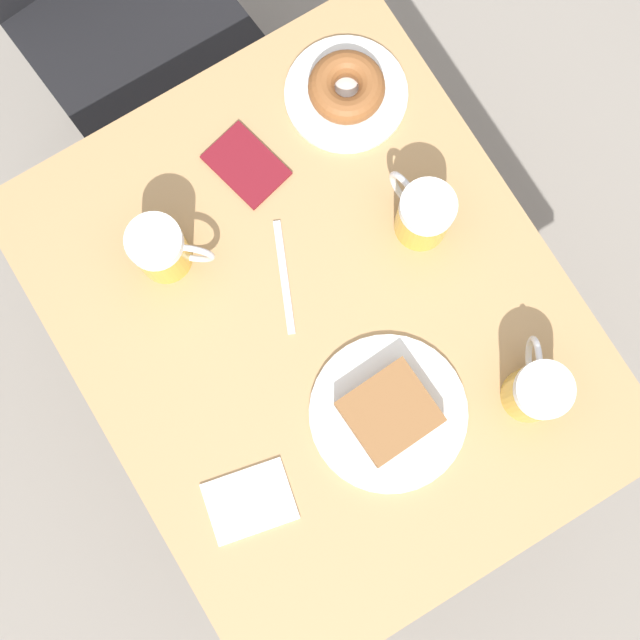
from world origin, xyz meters
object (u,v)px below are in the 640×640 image
object	(u,v)px
plate_with_cake	(389,413)
beer_mug_left	(162,249)
fork	(284,277)
napkin_folded	(250,501)
plate_with_donut	(346,90)
beer_mug_right	(423,214)
beer_mug_center	(536,390)
passport_near_edge	(246,165)

from	to	relation	value
plate_with_cake	beer_mug_left	distance (m)	0.43
fork	plate_with_cake	bearing A→B (deg)	-84.24
napkin_folded	fork	world-z (taller)	same
beer_mug_left	fork	world-z (taller)	beer_mug_left
plate_with_cake	plate_with_donut	size ratio (longest dim) A/B	1.21
plate_with_cake	beer_mug_right	xyz separation A→B (m)	(0.20, 0.23, 0.04)
plate_with_cake	plate_with_donut	world-z (taller)	plate_with_donut
plate_with_donut	plate_with_cake	bearing A→B (deg)	-114.37
beer_mug_right	beer_mug_left	bearing A→B (deg)	156.67
plate_with_cake	beer_mug_right	bearing A→B (deg)	48.74
plate_with_cake	beer_mug_center	bearing A→B (deg)	-23.21
napkin_folded	fork	size ratio (longest dim) A/B	0.84
napkin_folded	plate_with_donut	bearing A→B (deg)	45.90
plate_with_donut	napkin_folded	xyz separation A→B (m)	(-0.47, -0.49, -0.02)
beer_mug_center	passport_near_edge	bearing A→B (deg)	108.84
plate_with_donut	passport_near_edge	distance (m)	0.20
beer_mug_right	napkin_folded	xyz separation A→B (m)	(-0.46, -0.24, -0.06)
plate_with_donut	beer_mug_center	distance (m)	0.57
beer_mug_center	napkin_folded	size ratio (longest dim) A/B	0.81
plate_with_cake	fork	xyz separation A→B (m)	(-0.03, 0.27, -0.02)
plate_with_cake	passport_near_edge	distance (m)	0.46
beer_mug_left	plate_with_cake	bearing A→B (deg)	-66.57
beer_mug_center	napkin_folded	world-z (taller)	beer_mug_center
napkin_folded	fork	distance (m)	0.35
plate_with_cake	fork	bearing A→B (deg)	95.76
plate_with_donut	fork	xyz separation A→B (m)	(-0.25, -0.21, -0.02)
plate_with_donut	passport_near_edge	bearing A→B (deg)	-174.53
plate_with_cake	plate_with_donut	distance (m)	0.53
plate_with_cake	passport_near_edge	world-z (taller)	plate_with_cake
plate_with_donut	beer_mug_center	size ratio (longest dim) A/B	1.69
plate_with_cake	beer_mug_left	bearing A→B (deg)	113.43
beer_mug_right	fork	size ratio (longest dim) A/B	0.73
plate_with_donut	beer_mug_left	distance (m)	0.40
beer_mug_center	napkin_folded	bearing A→B (deg)	169.71
plate_with_donut	beer_mug_right	bearing A→B (deg)	-93.33
plate_with_donut	beer_mug_left	bearing A→B (deg)	-167.24
plate_with_donut	fork	size ratio (longest dim) A/B	1.16
beer_mug_left	beer_mug_center	xyz separation A→B (m)	(0.37, -0.48, 0.00)
fork	beer_mug_right	bearing A→B (deg)	-9.40
napkin_folded	passport_near_edge	xyz separation A→B (m)	(0.27, 0.47, 0.00)
beer_mug_left	beer_mug_right	bearing A→B (deg)	-23.33
passport_near_edge	plate_with_cake	bearing A→B (deg)	-91.87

